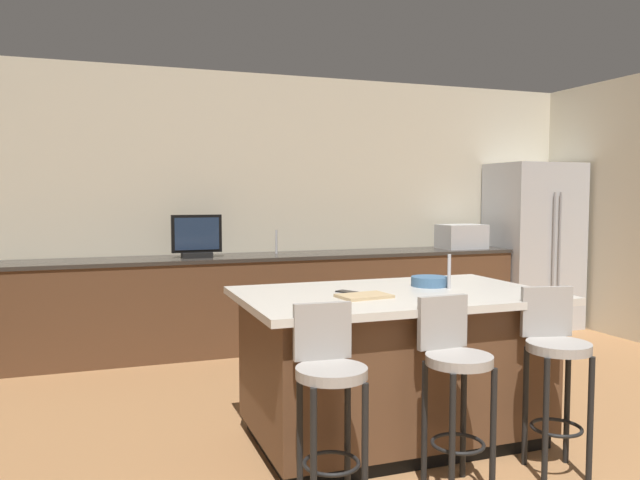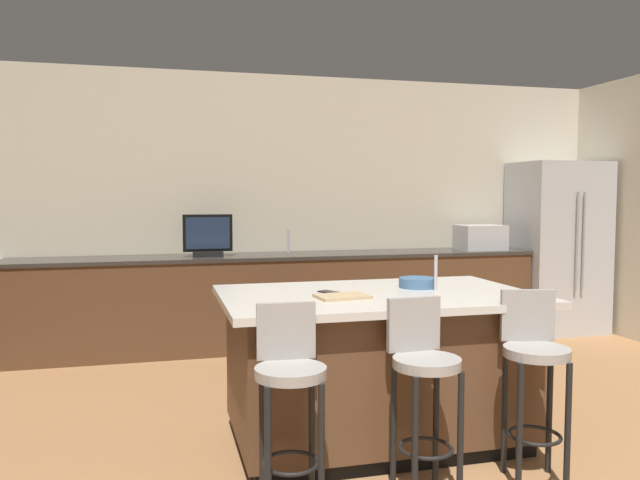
# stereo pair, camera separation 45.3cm
# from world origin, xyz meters

# --- Properties ---
(wall_back) EXTENTS (7.50, 0.12, 2.75)m
(wall_back) POSITION_xyz_m (0.00, 5.19, 1.38)
(wall_back) COLOR beige
(wall_back) RESTS_ON ground_plane
(counter_back) EXTENTS (5.23, 0.62, 0.93)m
(counter_back) POSITION_xyz_m (-0.10, 4.81, 0.46)
(counter_back) COLOR brown
(counter_back) RESTS_ON ground_plane
(kitchen_island) EXTENTS (1.88, 1.17, 0.92)m
(kitchen_island) POSITION_xyz_m (-0.02, 2.29, 0.47)
(kitchen_island) COLOR black
(kitchen_island) RESTS_ON ground_plane
(refrigerator) EXTENTS (0.92, 0.76, 1.87)m
(refrigerator) POSITION_xyz_m (2.98, 4.75, 0.94)
(refrigerator) COLOR #B7BABF
(refrigerator) RESTS_ON ground_plane
(microwave) EXTENTS (0.48, 0.36, 0.26)m
(microwave) POSITION_xyz_m (2.07, 4.81, 1.06)
(microwave) COLOR #B7BABF
(microwave) RESTS_ON counter_back
(tv_monitor) EXTENTS (0.47, 0.16, 0.40)m
(tv_monitor) POSITION_xyz_m (-0.84, 4.76, 1.11)
(tv_monitor) COLOR black
(tv_monitor) RESTS_ON counter_back
(sink_faucet_back) EXTENTS (0.02, 0.02, 0.24)m
(sink_faucet_back) POSITION_xyz_m (-0.03, 4.91, 1.05)
(sink_faucet_back) COLOR #B2B2B7
(sink_faucet_back) RESTS_ON counter_back
(sink_faucet_island) EXTENTS (0.02, 0.02, 0.22)m
(sink_faucet_island) POSITION_xyz_m (0.37, 2.29, 1.03)
(sink_faucet_island) COLOR #B2B2B7
(sink_faucet_island) RESTS_ON kitchen_island
(bar_stool_left) EXTENTS (0.34, 0.35, 0.99)m
(bar_stool_left) POSITION_xyz_m (-0.71, 1.59, 0.60)
(bar_stool_left) COLOR gray
(bar_stool_left) RESTS_ON ground_plane
(bar_stool_center) EXTENTS (0.34, 0.35, 0.99)m
(bar_stool_center) POSITION_xyz_m (-0.02, 1.59, 0.59)
(bar_stool_center) COLOR gray
(bar_stool_center) RESTS_ON ground_plane
(bar_stool_right) EXTENTS (0.35, 0.37, 1.00)m
(bar_stool_right) POSITION_xyz_m (0.60, 1.58, 0.61)
(bar_stool_right) COLOR gray
(bar_stool_right) RESTS_ON ground_plane
(fruit_bowl) EXTENTS (0.24, 0.24, 0.06)m
(fruit_bowl) POSITION_xyz_m (0.31, 2.43, 0.95)
(fruit_bowl) COLOR #3F668C
(fruit_bowl) RESTS_ON kitchen_island
(cell_phone) EXTENTS (0.13, 0.17, 0.01)m
(cell_phone) POSITION_xyz_m (-0.30, 2.36, 0.92)
(cell_phone) COLOR black
(cell_phone) RESTS_ON kitchen_island
(cutting_board) EXTENTS (0.32, 0.24, 0.02)m
(cutting_board) POSITION_xyz_m (-0.28, 2.15, 0.93)
(cutting_board) COLOR tan
(cutting_board) RESTS_ON kitchen_island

